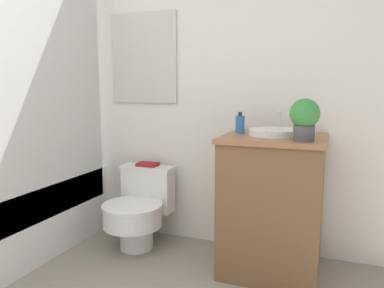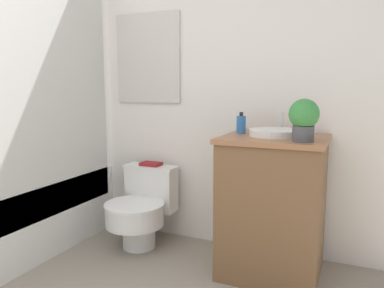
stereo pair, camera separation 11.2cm
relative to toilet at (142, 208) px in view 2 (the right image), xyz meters
name	(u,v)px [view 2 (the right image)]	position (x,y,z in m)	size (l,w,h in m)	color
wall_back	(168,76)	(0.07, 0.30, 0.97)	(3.42, 0.07, 2.50)	white
shower_area	(6,213)	(-0.78, -0.52, 0.02)	(0.68, 1.59, 1.98)	white
toilet	(142,208)	(0.00, 0.00, 0.00)	(0.43, 0.54, 0.58)	white
vanity	(273,205)	(0.97, -0.03, 0.15)	(0.62, 0.57, 0.87)	brown
sink	(276,133)	(0.97, 0.00, 0.61)	(0.32, 0.36, 0.13)	white
soap_bottle	(241,124)	(0.74, 0.05, 0.65)	(0.06, 0.06, 0.14)	#2D6BB2
potted_plant	(304,118)	(1.16, -0.19, 0.72)	(0.16, 0.16, 0.23)	#4C4C51
book_on_tank	(151,164)	(0.00, 0.15, 0.30)	(0.15, 0.11, 0.02)	maroon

